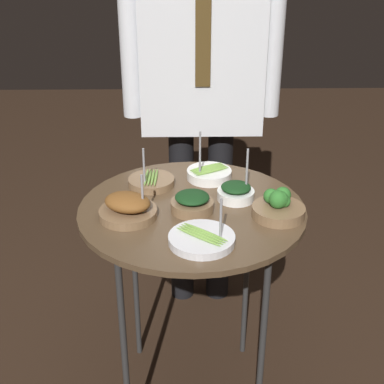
{
  "coord_description": "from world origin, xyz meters",
  "views": [
    {
      "loc": [
        -0.03,
        -1.41,
        1.52
      ],
      "look_at": [
        0.0,
        0.0,
        0.81
      ],
      "focal_mm": 50.0,
      "sensor_mm": 36.0,
      "label": 1
    }
  ],
  "objects": [
    {
      "name": "bowl_roast_near_rim",
      "position": [
        -0.19,
        -0.06,
        0.79
      ],
      "size": [
        0.17,
        0.17,
        0.14
      ],
      "color": "brown",
      "rests_on": "serving_cart"
    },
    {
      "name": "waiter_figure",
      "position": [
        0.05,
        0.58,
        1.03
      ],
      "size": [
        0.6,
        0.23,
        1.63
      ],
      "color": "black",
      "rests_on": "ground_plane"
    },
    {
      "name": "bowl_asparagus_back_right",
      "position": [
        0.02,
        -0.2,
        0.78
      ],
      "size": [
        0.18,
        0.18,
        0.13
      ],
      "color": "silver",
      "rests_on": "serving_cart"
    },
    {
      "name": "bowl_spinach_back_left",
      "position": [
        0.14,
        0.05,
        0.79
      ],
      "size": [
        0.11,
        0.11,
        0.17
      ],
      "color": "white",
      "rests_on": "serving_cart"
    },
    {
      "name": "bowl_asparagus_mid_left",
      "position": [
        0.06,
        0.2,
        0.78
      ],
      "size": [
        0.15,
        0.15,
        0.17
      ],
      "color": "white",
      "rests_on": "serving_cart"
    },
    {
      "name": "serving_cart",
      "position": [
        0.0,
        0.0,
        0.71
      ],
      "size": [
        0.68,
        0.68,
        0.76
      ],
      "color": "brown",
      "rests_on": "ground_plane"
    },
    {
      "name": "bowl_broccoli_front_left",
      "position": [
        0.25,
        -0.06,
        0.79
      ],
      "size": [
        0.15,
        0.15,
        0.08
      ],
      "color": "brown",
      "rests_on": "serving_cart"
    },
    {
      "name": "bowl_asparagus_front_center",
      "position": [
        -0.13,
        0.15,
        0.78
      ],
      "size": [
        0.15,
        0.15,
        0.14
      ],
      "color": "brown",
      "rests_on": "serving_cart"
    },
    {
      "name": "bowl_spinach_far_rim",
      "position": [
        -0.0,
        -0.02,
        0.79
      ],
      "size": [
        0.13,
        0.13,
        0.06
      ],
      "color": "brown",
      "rests_on": "serving_cart"
    }
  ]
}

